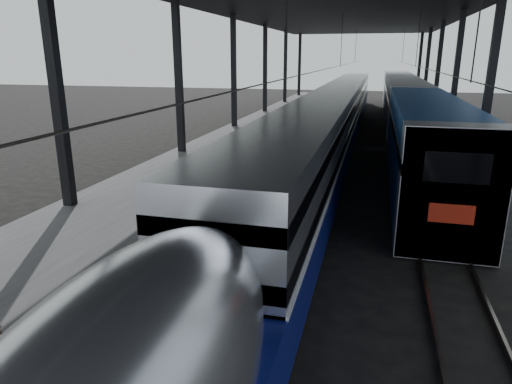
% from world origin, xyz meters
% --- Properties ---
extents(ground, '(160.00, 160.00, 0.00)m').
position_xyz_m(ground, '(0.00, 0.00, 0.00)').
color(ground, black).
rests_on(ground, ground).
extents(platform, '(6.00, 80.00, 1.00)m').
position_xyz_m(platform, '(-3.50, 20.00, 0.50)').
color(platform, '#4C4C4F').
rests_on(platform, ground).
extents(yellow_strip, '(0.30, 80.00, 0.01)m').
position_xyz_m(yellow_strip, '(-0.70, 20.00, 1.00)').
color(yellow_strip, gold).
rests_on(yellow_strip, platform).
extents(rails, '(6.52, 80.00, 0.16)m').
position_xyz_m(rails, '(4.50, 20.00, 0.08)').
color(rails, slate).
rests_on(rails, ground).
extents(canopy, '(18.00, 75.00, 9.47)m').
position_xyz_m(canopy, '(1.90, 20.00, 9.12)').
color(canopy, black).
rests_on(canopy, ground).
extents(tgv_train, '(2.81, 65.20, 4.03)m').
position_xyz_m(tgv_train, '(2.00, 22.90, 1.89)').
color(tgv_train, '#B9BBC0').
rests_on(tgv_train, ground).
extents(second_train, '(3.06, 56.05, 4.21)m').
position_xyz_m(second_train, '(7.00, 32.66, 2.13)').
color(second_train, navy).
rests_on(second_train, ground).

